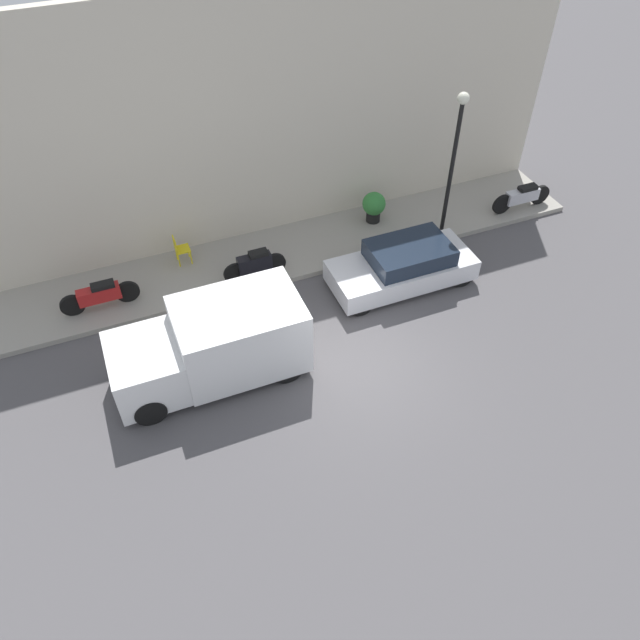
{
  "coord_description": "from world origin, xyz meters",
  "views": [
    {
      "loc": [
        -8.99,
        4.62,
        11.42
      ],
      "look_at": [
        1.21,
        0.48,
        0.6
      ],
      "focal_mm": 35.0,
      "sensor_mm": 36.0,
      "label": 1
    }
  ],
  "objects_px": {
    "motorcycle_red": "(100,295)",
    "motorcycle_black": "(255,264)",
    "cafe_chair": "(180,248)",
    "delivery_van": "(212,345)",
    "scooter_silver": "(522,196)",
    "potted_plant": "(374,206)",
    "streetlamp": "(455,149)",
    "parked_car": "(403,266)"
  },
  "relations": [
    {
      "from": "motorcycle_red",
      "to": "cafe_chair",
      "type": "distance_m",
      "value": 2.58
    },
    {
      "from": "delivery_van",
      "to": "potted_plant",
      "type": "distance_m",
      "value": 7.31
    },
    {
      "from": "streetlamp",
      "to": "scooter_silver",
      "type": "bearing_deg",
      "value": -85.61
    },
    {
      "from": "parked_car",
      "to": "delivery_van",
      "type": "relative_size",
      "value": 0.89
    },
    {
      "from": "scooter_silver",
      "to": "potted_plant",
      "type": "xyz_separation_m",
      "value": [
        1.14,
        4.58,
        0.12
      ]
    },
    {
      "from": "parked_car",
      "to": "cafe_chair",
      "type": "distance_m",
      "value": 6.23
    },
    {
      "from": "cafe_chair",
      "to": "streetlamp",
      "type": "bearing_deg",
      "value": -101.88
    },
    {
      "from": "parked_car",
      "to": "motorcycle_black",
      "type": "bearing_deg",
      "value": 67.51
    },
    {
      "from": "motorcycle_black",
      "to": "cafe_chair",
      "type": "relative_size",
      "value": 2.06
    },
    {
      "from": "motorcycle_red",
      "to": "delivery_van",
      "type": "bearing_deg",
      "value": -145.75
    },
    {
      "from": "motorcycle_red",
      "to": "potted_plant",
      "type": "xyz_separation_m",
      "value": [
        0.84,
        -8.26,
        0.12
      ]
    },
    {
      "from": "motorcycle_black",
      "to": "cafe_chair",
      "type": "xyz_separation_m",
      "value": [
        1.42,
        1.75,
        0.03
      ]
    },
    {
      "from": "delivery_van",
      "to": "motorcycle_black",
      "type": "distance_m",
      "value": 3.45
    },
    {
      "from": "potted_plant",
      "to": "delivery_van",
      "type": "bearing_deg",
      "value": 123.59
    },
    {
      "from": "motorcycle_black",
      "to": "parked_car",
      "type": "bearing_deg",
      "value": -112.49
    },
    {
      "from": "motorcycle_red",
      "to": "parked_car",
      "type": "bearing_deg",
      "value": -103.68
    },
    {
      "from": "motorcycle_red",
      "to": "cafe_chair",
      "type": "height_order",
      "value": "cafe_chair"
    },
    {
      "from": "potted_plant",
      "to": "motorcycle_black",
      "type": "bearing_deg",
      "value": 106.15
    },
    {
      "from": "parked_car",
      "to": "scooter_silver",
      "type": "relative_size",
      "value": 1.93
    },
    {
      "from": "motorcycle_black",
      "to": "streetlamp",
      "type": "distance_m",
      "value": 6.24
    },
    {
      "from": "streetlamp",
      "to": "cafe_chair",
      "type": "xyz_separation_m",
      "value": [
        1.58,
        7.52,
        -2.32
      ]
    },
    {
      "from": "potted_plant",
      "to": "cafe_chair",
      "type": "distance_m",
      "value": 5.91
    },
    {
      "from": "motorcycle_red",
      "to": "scooter_silver",
      "type": "distance_m",
      "value": 12.84
    },
    {
      "from": "scooter_silver",
      "to": "potted_plant",
      "type": "distance_m",
      "value": 4.72
    },
    {
      "from": "scooter_silver",
      "to": "cafe_chair",
      "type": "xyz_separation_m",
      "value": [
        1.35,
        10.49,
        0.06
      ]
    },
    {
      "from": "scooter_silver",
      "to": "streetlamp",
      "type": "xyz_separation_m",
      "value": [
        -0.23,
        2.97,
        2.38
      ]
    },
    {
      "from": "potted_plant",
      "to": "cafe_chair",
      "type": "relative_size",
      "value": 1.13
    },
    {
      "from": "motorcycle_black",
      "to": "potted_plant",
      "type": "height_order",
      "value": "potted_plant"
    },
    {
      "from": "streetlamp",
      "to": "potted_plant",
      "type": "distance_m",
      "value": 3.1
    },
    {
      "from": "streetlamp",
      "to": "potted_plant",
      "type": "xyz_separation_m",
      "value": [
        1.36,
        1.61,
        -2.26
      ]
    },
    {
      "from": "motorcycle_red",
      "to": "potted_plant",
      "type": "height_order",
      "value": "potted_plant"
    },
    {
      "from": "cafe_chair",
      "to": "delivery_van",
      "type": "bearing_deg",
      "value": 177.61
    },
    {
      "from": "delivery_van",
      "to": "motorcycle_black",
      "type": "bearing_deg",
      "value": -34.16
    },
    {
      "from": "delivery_van",
      "to": "scooter_silver",
      "type": "bearing_deg",
      "value": -74.76
    },
    {
      "from": "motorcycle_black",
      "to": "streetlamp",
      "type": "xyz_separation_m",
      "value": [
        -0.16,
        -5.77,
        2.35
      ]
    },
    {
      "from": "motorcycle_red",
      "to": "motorcycle_black",
      "type": "relative_size",
      "value": 1.15
    },
    {
      "from": "scooter_silver",
      "to": "motorcycle_black",
      "type": "distance_m",
      "value": 8.74
    },
    {
      "from": "motorcycle_red",
      "to": "potted_plant",
      "type": "relative_size",
      "value": 2.09
    },
    {
      "from": "motorcycle_red",
      "to": "motorcycle_black",
      "type": "bearing_deg",
      "value": -95.02
    },
    {
      "from": "motorcycle_red",
      "to": "streetlamp",
      "type": "bearing_deg",
      "value": -93.01
    },
    {
      "from": "motorcycle_black",
      "to": "cafe_chair",
      "type": "bearing_deg",
      "value": 50.81
    },
    {
      "from": "cafe_chair",
      "to": "scooter_silver",
      "type": "bearing_deg",
      "value": -97.36
    }
  ]
}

